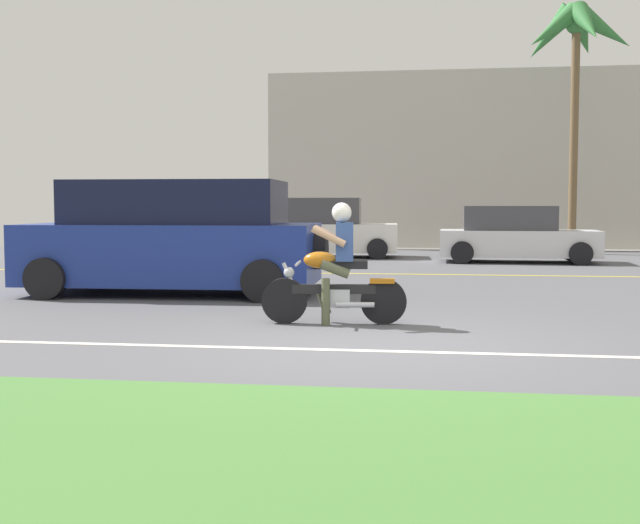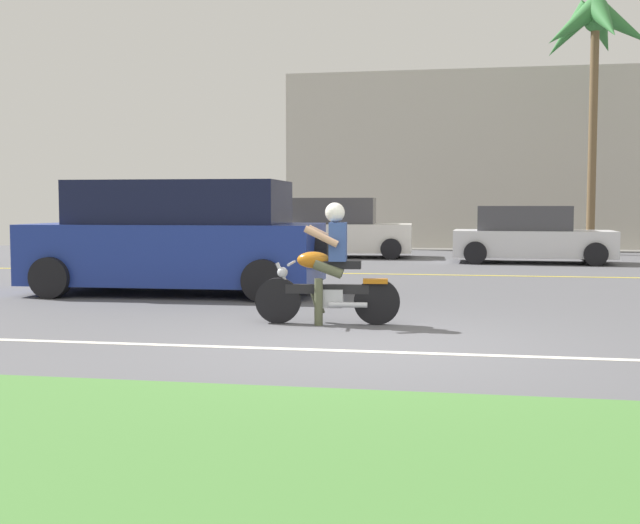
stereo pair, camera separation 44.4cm
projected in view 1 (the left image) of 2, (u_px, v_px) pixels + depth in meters
ground at (389, 309)px, 11.11m from camera, size 56.00×30.00×0.04m
grass_median at (319, 477)px, 4.09m from camera, size 56.00×3.80×0.06m
lane_line_near at (372, 351)px, 7.80m from camera, size 50.40×0.12×0.01m
lane_line_far at (403, 274)px, 16.54m from camera, size 50.40×0.12×0.01m
motorcyclist at (335, 273)px, 9.55m from camera, size 1.75×0.57×1.47m
suv_nearby at (174, 239)px, 12.86m from camera, size 4.90×2.38×1.83m
parked_car_0 at (148, 232)px, 22.50m from camera, size 3.94×2.09×1.43m
parked_car_1 at (326, 230)px, 22.05m from camera, size 3.87×2.02×1.64m
parked_car_2 at (515, 236)px, 19.99m from camera, size 3.93×1.87×1.42m
palm_tree_0 at (575, 40)px, 23.19m from camera, size 3.39×3.43×7.39m
building_far at (519, 162)px, 28.18m from camera, size 17.39×4.00×5.95m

